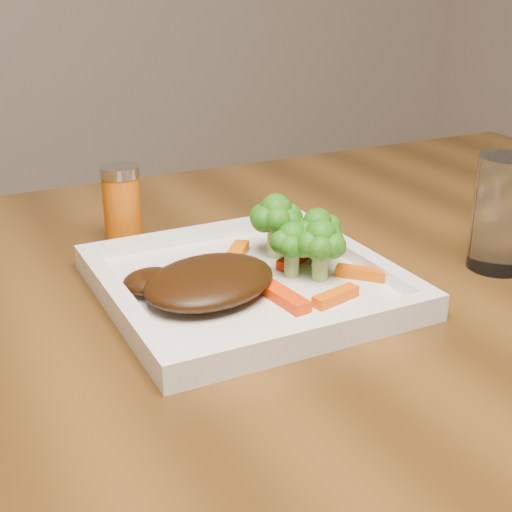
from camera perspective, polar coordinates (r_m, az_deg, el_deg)
name	(u,v)px	position (r m, az deg, el deg)	size (l,w,h in m)	color
plate	(247,287)	(0.70, -0.74, -2.50)	(0.27, 0.27, 0.01)	white
steak	(209,281)	(0.66, -3.75, -2.01)	(0.13, 0.10, 0.03)	#331A07
broccoli_0	(276,225)	(0.74, 1.59, 2.51)	(0.06, 0.06, 0.07)	#397713
broccoli_1	(317,234)	(0.73, 4.91, 1.74)	(0.06, 0.06, 0.06)	#2D6711
broccoli_2	(321,251)	(0.69, 5.18, 0.40)	(0.06, 0.06, 0.06)	#176110
broccoli_3	(292,246)	(0.70, 2.91, 0.77)	(0.05, 0.05, 0.06)	#0F5F11
carrot_0	(336,296)	(0.66, 6.39, -3.21)	(0.05, 0.01, 0.01)	#EE5303
carrot_1	(361,273)	(0.71, 8.39, -1.33)	(0.05, 0.01, 0.01)	#CD5003
carrot_2	(283,296)	(0.65, 2.19, -3.24)	(0.06, 0.02, 0.01)	#EC3703
carrot_3	(311,242)	(0.78, 4.42, 1.10)	(0.06, 0.02, 0.01)	#F13F03
carrot_4	(236,254)	(0.75, -1.61, 0.19)	(0.06, 0.02, 0.01)	#EC6403
carrot_6	(294,259)	(0.73, 3.07, -0.24)	(0.05, 0.01, 0.01)	red
spice_shaker	(122,206)	(0.82, -10.67, 3.97)	(0.04, 0.04, 0.09)	#B5520A
drinking_glass	(503,214)	(0.78, 19.14, 3.22)	(0.06, 0.06, 0.12)	silver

